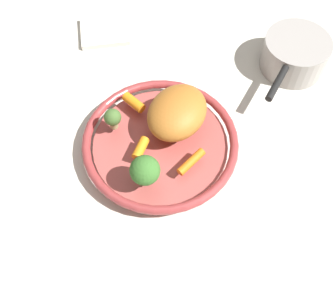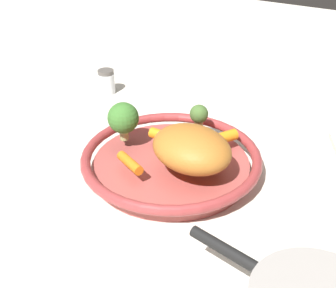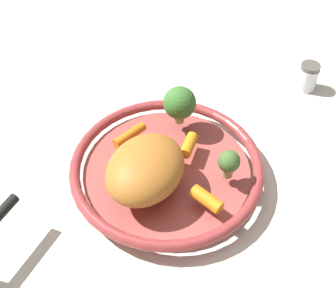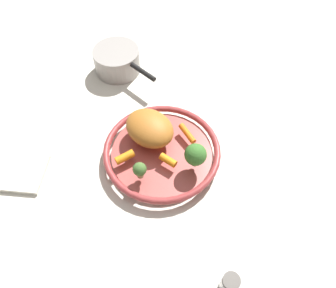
{
  "view_description": "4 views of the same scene",
  "coord_description": "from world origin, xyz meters",
  "px_view_note": "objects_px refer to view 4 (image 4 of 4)",
  "views": [
    {
      "loc": [
        0.15,
        -0.47,
        0.82
      ],
      "look_at": [
        0.02,
        -0.02,
        0.06
      ],
      "focal_mm": 46.84,
      "sensor_mm": 36.0,
      "label": 1
    },
    {
      "loc": [
        0.65,
        0.35,
        0.5
      ],
      "look_at": [
        0.02,
        0.0,
        0.07
      ],
      "focal_mm": 51.09,
      "sensor_mm": 36.0,
      "label": 2
    },
    {
      "loc": [
        -0.11,
        0.48,
        0.61
      ],
      "look_at": [
        0.0,
        -0.01,
        0.07
      ],
      "focal_mm": 47.71,
      "sensor_mm": 36.0,
      "label": 3
    },
    {
      "loc": [
        -0.46,
        -0.28,
        0.81
      ],
      "look_at": [
        0.01,
        -0.01,
        0.06
      ],
      "focal_mm": 35.89,
      "sensor_mm": 36.0,
      "label": 4
    }
  ],
  "objects_px": {
    "baby_carrot_left": "(187,133)",
    "broccoli_floret_edge": "(140,170)",
    "roast_chicken_piece": "(150,128)",
    "dish_towel": "(25,173)",
    "serving_bowl": "(162,153)",
    "baby_carrot_center": "(125,157)",
    "broccoli_floret_mid": "(195,155)",
    "baby_carrot_near_rim": "(168,160)",
    "salt_shaker": "(230,284)",
    "saucepan": "(117,61)"
  },
  "relations": [
    {
      "from": "baby_carrot_left",
      "to": "broccoli_floret_edge",
      "type": "bearing_deg",
      "value": 165.9
    },
    {
      "from": "roast_chicken_piece",
      "to": "dish_towel",
      "type": "distance_m",
      "value": 0.37
    },
    {
      "from": "roast_chicken_piece",
      "to": "baby_carrot_left",
      "type": "bearing_deg",
      "value": -59.5
    },
    {
      "from": "serving_bowl",
      "to": "dish_towel",
      "type": "bearing_deg",
      "value": 128.11
    },
    {
      "from": "baby_carrot_center",
      "to": "dish_towel",
      "type": "height_order",
      "value": "baby_carrot_center"
    },
    {
      "from": "roast_chicken_piece",
      "to": "baby_carrot_left",
      "type": "relative_size",
      "value": 2.17
    },
    {
      "from": "broccoli_floret_edge",
      "to": "broccoli_floret_mid",
      "type": "relative_size",
      "value": 0.69
    },
    {
      "from": "baby_carrot_center",
      "to": "baby_carrot_near_rim",
      "type": "xyz_separation_m",
      "value": [
        0.05,
        -0.11,
        -0.0
      ]
    },
    {
      "from": "roast_chicken_piece",
      "to": "broccoli_floret_edge",
      "type": "relative_size",
      "value": 2.83
    },
    {
      "from": "serving_bowl",
      "to": "baby_carrot_left",
      "type": "relative_size",
      "value": 4.91
    },
    {
      "from": "serving_bowl",
      "to": "baby_carrot_center",
      "type": "bearing_deg",
      "value": 138.91
    },
    {
      "from": "serving_bowl",
      "to": "baby_carrot_left",
      "type": "distance_m",
      "value": 0.09
    },
    {
      "from": "broccoli_floret_edge",
      "to": "baby_carrot_center",
      "type": "bearing_deg",
      "value": 69.76
    },
    {
      "from": "baby_carrot_center",
      "to": "salt_shaker",
      "type": "distance_m",
      "value": 0.41
    },
    {
      "from": "serving_bowl",
      "to": "saucepan",
      "type": "height_order",
      "value": "saucepan"
    },
    {
      "from": "baby_carrot_left",
      "to": "broccoli_floret_edge",
      "type": "relative_size",
      "value": 1.3
    },
    {
      "from": "broccoli_floret_edge",
      "to": "broccoli_floret_mid",
      "type": "height_order",
      "value": "broccoli_floret_mid"
    },
    {
      "from": "roast_chicken_piece",
      "to": "baby_carrot_near_rim",
      "type": "relative_size",
      "value": 3.08
    },
    {
      "from": "baby_carrot_left",
      "to": "broccoli_floret_mid",
      "type": "relative_size",
      "value": 0.9
    },
    {
      "from": "baby_carrot_center",
      "to": "dish_towel",
      "type": "distance_m",
      "value": 0.28
    },
    {
      "from": "salt_shaker",
      "to": "serving_bowl",
      "type": "bearing_deg",
      "value": 53.01
    },
    {
      "from": "baby_carrot_near_rim",
      "to": "serving_bowl",
      "type": "bearing_deg",
      "value": 50.96
    },
    {
      "from": "dish_towel",
      "to": "baby_carrot_center",
      "type": "bearing_deg",
      "value": -55.94
    },
    {
      "from": "roast_chicken_piece",
      "to": "saucepan",
      "type": "bearing_deg",
      "value": 50.33
    },
    {
      "from": "saucepan",
      "to": "baby_carrot_left",
      "type": "bearing_deg",
      "value": -115.0
    },
    {
      "from": "serving_bowl",
      "to": "baby_carrot_left",
      "type": "bearing_deg",
      "value": -27.64
    },
    {
      "from": "roast_chicken_piece",
      "to": "dish_towel",
      "type": "relative_size",
      "value": 1.2
    },
    {
      "from": "broccoli_floret_mid",
      "to": "baby_carrot_center",
      "type": "bearing_deg",
      "value": 114.63
    },
    {
      "from": "roast_chicken_piece",
      "to": "salt_shaker",
      "type": "height_order",
      "value": "roast_chicken_piece"
    },
    {
      "from": "serving_bowl",
      "to": "baby_carrot_left",
      "type": "height_order",
      "value": "baby_carrot_left"
    },
    {
      "from": "serving_bowl",
      "to": "broccoli_floret_edge",
      "type": "height_order",
      "value": "broccoli_floret_edge"
    },
    {
      "from": "salt_shaker",
      "to": "saucepan",
      "type": "bearing_deg",
      "value": 52.79
    },
    {
      "from": "baby_carrot_center",
      "to": "baby_carrot_left",
      "type": "relative_size",
      "value": 0.78
    },
    {
      "from": "roast_chicken_piece",
      "to": "baby_carrot_center",
      "type": "distance_m",
      "value": 0.11
    },
    {
      "from": "roast_chicken_piece",
      "to": "broccoli_floret_mid",
      "type": "relative_size",
      "value": 1.96
    },
    {
      "from": "saucepan",
      "to": "serving_bowl",
      "type": "bearing_deg",
      "value": -127.42
    },
    {
      "from": "salt_shaker",
      "to": "saucepan",
      "type": "distance_m",
      "value": 0.79
    },
    {
      "from": "baby_carrot_near_rim",
      "to": "broccoli_floret_mid",
      "type": "distance_m",
      "value": 0.08
    },
    {
      "from": "baby_carrot_left",
      "to": "saucepan",
      "type": "distance_m",
      "value": 0.4
    },
    {
      "from": "broccoli_floret_mid",
      "to": "saucepan",
      "type": "distance_m",
      "value": 0.49
    },
    {
      "from": "baby_carrot_center",
      "to": "salt_shaker",
      "type": "xyz_separation_m",
      "value": [
        -0.15,
        -0.38,
        -0.02
      ]
    },
    {
      "from": "baby_carrot_center",
      "to": "baby_carrot_left",
      "type": "height_order",
      "value": "baby_carrot_center"
    },
    {
      "from": "serving_bowl",
      "to": "dish_towel",
      "type": "height_order",
      "value": "serving_bowl"
    },
    {
      "from": "roast_chicken_piece",
      "to": "dish_towel",
      "type": "height_order",
      "value": "roast_chicken_piece"
    },
    {
      "from": "baby_carrot_center",
      "to": "broccoli_floret_mid",
      "type": "xyz_separation_m",
      "value": [
        0.08,
        -0.17,
        0.03
      ]
    },
    {
      "from": "roast_chicken_piece",
      "to": "broccoli_floret_mid",
      "type": "bearing_deg",
      "value": -98.66
    },
    {
      "from": "baby_carrot_near_rim",
      "to": "baby_carrot_center",
      "type": "bearing_deg",
      "value": 114.67
    },
    {
      "from": "baby_carrot_center",
      "to": "broccoli_floret_mid",
      "type": "distance_m",
      "value": 0.19
    },
    {
      "from": "roast_chicken_piece",
      "to": "serving_bowl",
      "type": "bearing_deg",
      "value": -113.47
    },
    {
      "from": "broccoli_floret_edge",
      "to": "roast_chicken_piece",
      "type": "bearing_deg",
      "value": 20.26
    }
  ]
}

